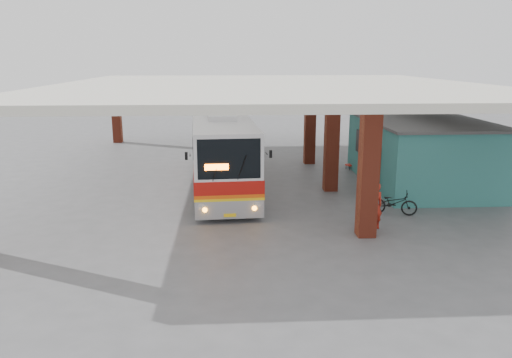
{
  "coord_description": "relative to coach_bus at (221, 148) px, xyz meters",
  "views": [
    {
      "loc": [
        -1.64,
        -18.85,
        5.91
      ],
      "look_at": [
        -0.57,
        0.0,
        1.3
      ],
      "focal_mm": 35.0,
      "sensor_mm": 36.0,
      "label": 1
    }
  ],
  "objects": [
    {
      "name": "coach_bus",
      "position": [
        0.0,
        0.0,
        0.0
      ],
      "size": [
        3.29,
        12.22,
        3.52
      ],
      "rotation": [
        0.0,
        0.0,
        0.06
      ],
      "color": "silver",
      "rests_on": "ground"
    },
    {
      "name": "brick_columns",
      "position": [
        3.41,
        0.61,
        0.43
      ],
      "size": [
        20.1,
        21.6,
        4.35
      ],
      "color": "maroon",
      "rests_on": "ground"
    },
    {
      "name": "motorcycle",
      "position": [
        6.68,
        -5.14,
        -1.28
      ],
      "size": [
        1.89,
        1.12,
        0.94
      ],
      "primitive_type": "imported",
      "rotation": [
        0.0,
        0.0,
        1.27
      ],
      "color": "black",
      "rests_on": "ground"
    },
    {
      "name": "pedestrian",
      "position": [
        5.45,
        -6.73,
        -0.91
      ],
      "size": [
        0.68,
        0.51,
        1.69
      ],
      "primitive_type": "imported",
      "rotation": [
        0.0,
        0.0,
        3.33
      ],
      "color": "red",
      "rests_on": "ground"
    },
    {
      "name": "ground",
      "position": [
        1.98,
        -4.39,
        -1.75
      ],
      "size": [
        90.0,
        90.0,
        0.0
      ],
      "primitive_type": "plane",
      "color": "#515154",
      "rests_on": "ground"
    },
    {
      "name": "red_chair",
      "position": [
        7.08,
        2.9,
        -1.37
      ],
      "size": [
        0.55,
        0.55,
        0.83
      ],
      "rotation": [
        0.0,
        0.0,
        0.33
      ],
      "color": "red",
      "rests_on": "ground"
    },
    {
      "name": "shop_building",
      "position": [
        9.48,
        -0.39,
        -0.19
      ],
      "size": [
        5.2,
        8.2,
        3.11
      ],
      "color": "#327D73",
      "rests_on": "ground"
    },
    {
      "name": "canopy_roof",
      "position": [
        2.48,
        2.11,
        2.75
      ],
      "size": [
        21.0,
        23.0,
        0.3
      ],
      "primitive_type": "cube",
      "color": "beige",
      "rests_on": "brick_columns"
    }
  ]
}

